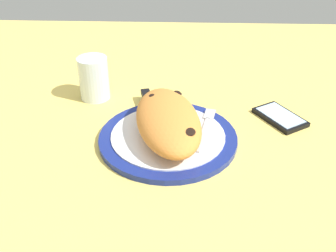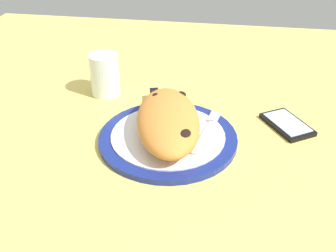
# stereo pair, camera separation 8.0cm
# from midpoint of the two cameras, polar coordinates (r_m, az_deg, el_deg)

# --- Properties ---
(ground_plane) EXTENTS (1.50, 1.50, 0.03)m
(ground_plane) POSITION_cam_midpoint_polar(r_m,az_deg,el_deg) (0.83, 2.77, -3.03)
(ground_plane) COLOR #EACC60
(plate) EXTENTS (0.28, 0.28, 0.02)m
(plate) POSITION_cam_midpoint_polar(r_m,az_deg,el_deg) (0.82, 2.81, -1.76)
(plate) COLOR navy
(plate) RESTS_ON ground_plane
(calzone) EXTENTS (0.27, 0.17, 0.07)m
(calzone) POSITION_cam_midpoint_polar(r_m,az_deg,el_deg) (0.80, 2.81, 0.82)
(calzone) COLOR orange
(calzone) RESTS_ON plate
(fork) EXTENTS (0.16, 0.05, 0.00)m
(fork) POSITION_cam_midpoint_polar(r_m,az_deg,el_deg) (0.84, 8.40, -0.36)
(fork) COLOR silver
(fork) RESTS_ON plate
(knife) EXTENTS (0.24, 0.08, 0.01)m
(knife) POSITION_cam_midpoint_polar(r_m,az_deg,el_deg) (0.89, 0.99, 2.57)
(knife) COLOR silver
(knife) RESTS_ON plate
(smartphone) EXTENTS (0.13, 0.12, 0.01)m
(smartphone) POSITION_cam_midpoint_polar(r_m,az_deg,el_deg) (0.91, 18.92, 0.16)
(smartphone) COLOR black
(smartphone) RESTS_ON ground_plane
(water_glass) EXTENTS (0.07, 0.07, 0.10)m
(water_glass) POSITION_cam_midpoint_polar(r_m,az_deg,el_deg) (0.98, -6.59, 6.78)
(water_glass) COLOR silver
(water_glass) RESTS_ON ground_plane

